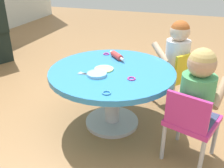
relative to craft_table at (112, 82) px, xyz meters
name	(u,v)px	position (x,y,z in m)	size (l,w,h in m)	color
ground_plane	(112,123)	(0.00, 0.00, -0.38)	(10.00, 10.00, 0.00)	#9E7247
craft_table	(112,82)	(0.00, 0.00, 0.00)	(0.97, 0.97, 0.49)	silver
child_chair_left	(191,122)	(-0.25, -0.62, -0.08)	(0.38, 0.38, 0.54)	#B7B7BC
seated_child_left	(198,88)	(-0.21, -0.63, 0.15)	(0.41, 0.36, 0.51)	#3F4772
child_chair_right	(178,75)	(0.47, -0.46, -0.08)	(0.42, 0.42, 0.54)	#B7B7BC
seated_child_right	(177,50)	(0.50, -0.43, 0.15)	(0.43, 0.44, 0.51)	#3F4772
rolling_pin	(117,56)	(0.24, 0.04, 0.13)	(0.18, 0.18, 0.05)	#D83F3F
craft_scissors	(89,75)	(-0.15, 0.12, 0.11)	(0.08, 0.14, 0.01)	silver
playdough_blob_0	(104,69)	(-0.02, 0.06, 0.11)	(0.15, 0.15, 0.01)	#B2E58C
playdough_blob_1	(97,74)	(-0.14, 0.07, 0.12)	(0.14, 0.14, 0.02)	#8CCCF2
cookie_cutter_0	(107,93)	(-0.37, -0.09, 0.11)	(0.06, 0.06, 0.01)	#3F99D8
cookie_cutter_1	(106,54)	(0.31, 0.16, 0.11)	(0.06, 0.06, 0.01)	#D83FA5
cookie_cutter_2	(131,79)	(-0.12, -0.18, 0.11)	(0.06, 0.06, 0.01)	#D83FA5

